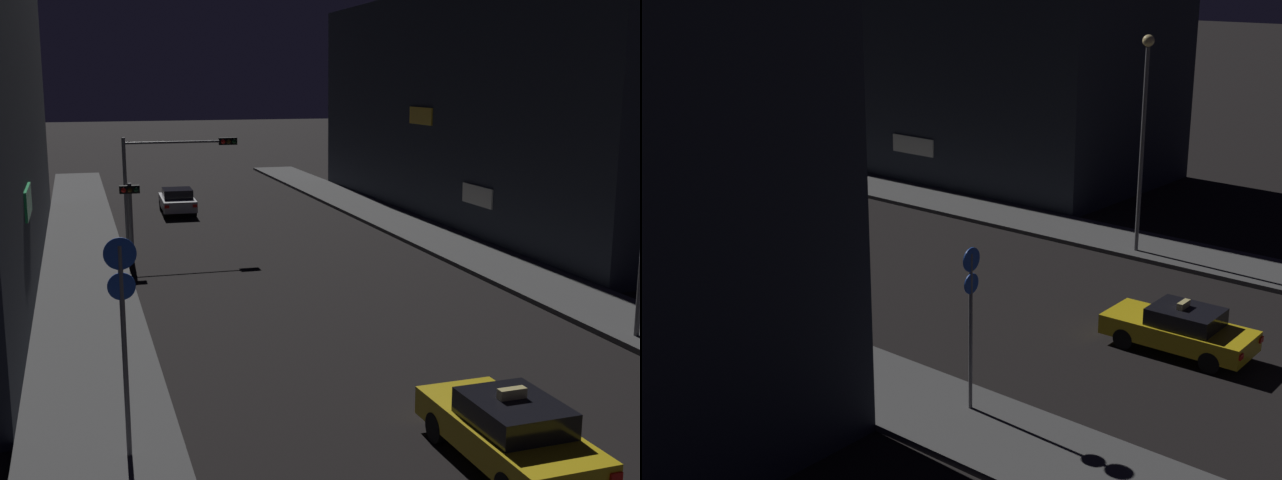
% 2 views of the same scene
% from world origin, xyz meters
% --- Properties ---
extents(sidewalk_right, '(3.30, 63.02, 0.18)m').
position_xyz_m(sidewalk_right, '(7.95, 29.51, 0.09)').
color(sidewalk_right, '#4C4C4C').
rests_on(sidewalk_right, ground_plane).
extents(building_facade_right, '(11.24, 32.73, 12.04)m').
position_xyz_m(building_facade_right, '(15.18, 34.16, 6.02)').
color(building_facade_right, '#282D38').
rests_on(building_facade_right, ground_plane).
extents(taxi, '(1.95, 4.51, 1.62)m').
position_xyz_m(taxi, '(-0.42, 7.36, 0.74)').
color(taxi, yellow).
rests_on(taxi, ground_plane).
extents(sign_pole_left, '(0.61, 0.10, 4.33)m').
position_xyz_m(sign_pole_left, '(-7.40, 9.63, 2.79)').
color(sign_pole_left, slate).
rests_on(sign_pole_left, sidewalk_left).
extents(street_lamp_near_block, '(0.45, 0.45, 8.40)m').
position_xyz_m(street_lamp_near_block, '(7.03, 13.07, 5.45)').
color(street_lamp_near_block, slate).
rests_on(street_lamp_near_block, sidewalk_right).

